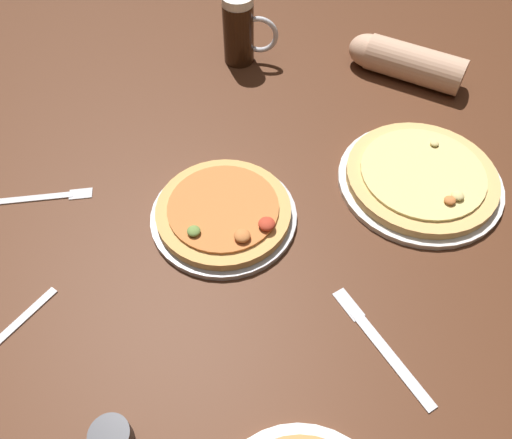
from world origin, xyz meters
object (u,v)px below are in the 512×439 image
beer_mug_amber (241,30)px  ramekin_sauce (111,438)px  pizza_plate_far (421,178)px  diner_arm (402,61)px  pizza_plate_side (224,213)px  fork_spare (1,338)px  fork_left (37,198)px  knife_right (381,345)px

beer_mug_amber → ramekin_sauce: beer_mug_amber is taller
pizza_plate_far → diner_arm: 0.35m
pizza_plate_side → fork_spare: pizza_plate_side is taller
pizza_plate_side → fork_left: bearing=-154.2°
knife_right → diner_arm: size_ratio=0.78×
beer_mug_amber → fork_spare: (0.10, -0.82, -0.08)m
pizza_plate_side → knife_right: pizza_plate_side is taller
pizza_plate_side → knife_right: bearing=-11.2°
fork_spare → fork_left: bearing=127.6°
pizza_plate_side → knife_right: (0.35, -0.07, -0.01)m
pizza_plate_far → knife_right: 0.36m
pizza_plate_side → ramekin_sauce: bearing=-75.9°
ramekin_sauce → fork_left: ramekin_sauce is taller
pizza_plate_far → knife_right: (0.08, -0.35, -0.01)m
fork_left → knife_right: same height
pizza_plate_far → diner_arm: bearing=120.4°
fork_spare → knife_right: bearing=32.3°
knife_right → fork_spare: (-0.51, -0.32, 0.00)m
pizza_plate_side → beer_mug_amber: 0.50m
fork_spare → ramekin_sauce: bearing=-3.4°
beer_mug_amber → fork_spare: beer_mug_amber is taller
pizza_plate_side → fork_spare: size_ratio=1.33×
fork_left → fork_spare: same height
fork_left → diner_arm: diner_arm is taller
ramekin_sauce → fork_spare: (-0.26, 0.02, -0.02)m
pizza_plate_far → knife_right: pizza_plate_far is taller
fork_left → diner_arm: size_ratio=0.65×
pizza_plate_far → ramekin_sauce: 0.71m
pizza_plate_far → ramekin_sauce: bearing=-103.8°
knife_right → diner_arm: 0.71m
pizza_plate_side → diner_arm: bearing=80.9°
ramekin_sauce → fork_left: size_ratio=0.32×
beer_mug_amber → knife_right: (0.61, -0.50, -0.08)m
knife_right → pizza_plate_far: bearing=103.0°
diner_arm → pizza_plate_far: bearing=-59.6°
ramekin_sauce → diner_arm: bearing=90.4°
pizza_plate_far → fork_spare: (-0.43, -0.67, -0.01)m
fork_spare → diner_arm: (0.25, 0.98, 0.04)m
pizza_plate_far → ramekin_sauce: (-0.17, -0.69, 0.00)m
beer_mug_amber → fork_spare: bearing=-82.9°
beer_mug_amber → knife_right: beer_mug_amber is taller
pizza_plate_far → beer_mug_amber: 0.55m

